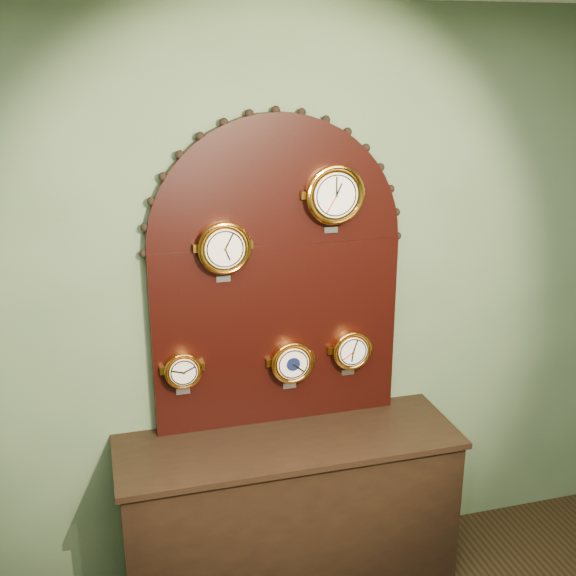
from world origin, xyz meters
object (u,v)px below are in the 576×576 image
object	(u,v)px
display_board	(277,266)
roman_clock	(224,247)
shop_counter	(289,516)
arabic_clock	(334,194)
hygrometer	(183,370)
barometer	(291,362)
tide_clock	(351,350)

from	to	relation	value
display_board	roman_clock	world-z (taller)	display_board
shop_counter	arabic_clock	distance (m)	1.59
arabic_clock	roman_clock	bearing A→B (deg)	179.91
display_board	arabic_clock	world-z (taller)	display_board
roman_clock	hygrometer	world-z (taller)	roman_clock
shop_counter	roman_clock	bearing A→B (deg)	149.51
display_board	roman_clock	xyz separation A→B (m)	(-0.26, -0.07, 0.13)
roman_clock	barometer	bearing A→B (deg)	0.11
barometer	tide_clock	size ratio (longest dim) A/B	1.05
barometer	arabic_clock	bearing A→B (deg)	-0.41
shop_counter	arabic_clock	xyz separation A→B (m)	(0.25, 0.15, 1.56)
shop_counter	roman_clock	distance (m)	1.38
barometer	tide_clock	xyz separation A→B (m)	(0.30, 0.00, 0.03)
shop_counter	tide_clock	distance (m)	0.88
display_board	hygrometer	bearing A→B (deg)	-172.08
roman_clock	hygrometer	size ratio (longest dim) A/B	1.29
display_board	hygrometer	world-z (taller)	display_board
display_board	barometer	bearing A→B (deg)	-50.70
roman_clock	tide_clock	bearing A→B (deg)	0.11
roman_clock	hygrometer	xyz separation A→B (m)	(-0.21, 0.00, -0.57)
hygrometer	shop_counter	bearing A→B (deg)	-18.28
display_board	tide_clock	size ratio (longest dim) A/B	6.13
roman_clock	arabic_clock	size ratio (longest dim) A/B	0.90
shop_counter	hygrometer	distance (m)	0.92
tide_clock	arabic_clock	bearing A→B (deg)	-178.92
shop_counter	hygrometer	world-z (taller)	hygrometer
shop_counter	display_board	world-z (taller)	display_board
hygrometer	tide_clock	distance (m)	0.83
hygrometer	barometer	world-z (taller)	hygrometer
tide_clock	barometer	bearing A→B (deg)	-179.90
arabic_clock	hygrometer	xyz separation A→B (m)	(-0.72, 0.00, -0.78)
roman_clock	barometer	world-z (taller)	roman_clock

